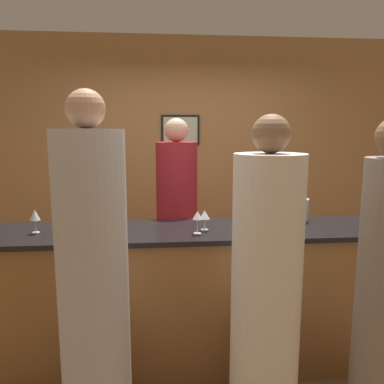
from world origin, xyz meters
name	(u,v)px	position (x,y,z in m)	size (l,w,h in m)	color
ground_plane	(200,362)	(0.00, 0.00, 0.00)	(14.00, 14.00, 0.00)	brown
back_wall	(183,160)	(0.00, 1.82, 1.40)	(8.00, 0.08, 2.80)	#A37547
bar_counter	(201,297)	(0.00, 0.00, 0.52)	(2.95, 0.63, 1.04)	brown
bartender	(177,230)	(-0.14, 0.67, 0.86)	(0.36, 0.36, 1.85)	maroon
guest_0	(266,295)	(0.28, -0.68, 0.84)	(0.38, 0.38, 1.82)	silver
guest_1	(94,292)	(-0.64, -0.70, 0.90)	(0.37, 0.37, 1.93)	#B2B2B7
guest_2	(384,292)	(0.93, -0.74, 0.86)	(0.29, 0.29, 1.81)	gray
wine_bottle_0	(70,218)	(-0.90, -0.03, 1.15)	(0.07, 0.07, 0.28)	black
ice_bucket	(297,209)	(0.78, 0.19, 1.13)	(0.17, 0.17, 0.17)	silver
wine_glass_0	(205,215)	(0.02, -0.05, 1.15)	(0.07, 0.07, 0.14)	silver
wine_glass_1	(35,216)	(-1.14, -0.01, 1.17)	(0.07, 0.07, 0.16)	silver
wine_glass_2	(197,216)	(-0.04, -0.13, 1.17)	(0.07, 0.07, 0.16)	silver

